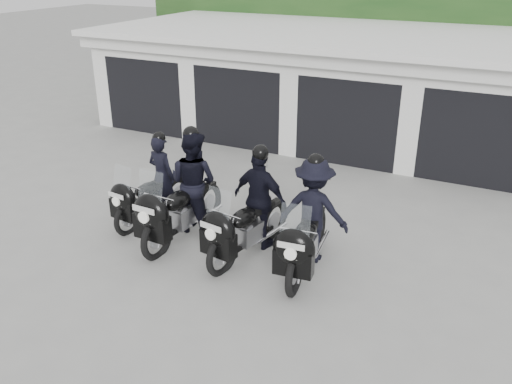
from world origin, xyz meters
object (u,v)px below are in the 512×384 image
at_px(police_bike_b, 187,190).
at_px(police_bike_d, 311,219).
at_px(police_bike_c, 254,208).
at_px(police_bike_a, 152,186).

xyz_separation_m(police_bike_b, police_bike_d, (2.48, 0.01, -0.05)).
distance_m(police_bike_b, police_bike_d, 2.48).
distance_m(police_bike_c, police_bike_d, 1.07).
bearing_deg(police_bike_c, police_bike_b, -171.05).
height_order(police_bike_b, police_bike_d, police_bike_b).
relative_size(police_bike_a, police_bike_c, 0.91).
relative_size(police_bike_a, police_bike_d, 0.90).
bearing_deg(police_bike_b, police_bike_a, 169.85).
xyz_separation_m(police_bike_c, police_bike_d, (1.07, 0.02, 0.00)).
height_order(police_bike_a, police_bike_d, police_bike_d).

